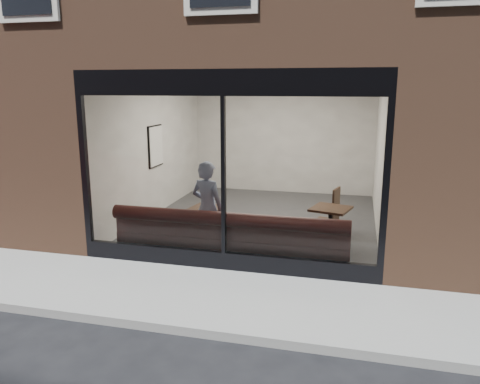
% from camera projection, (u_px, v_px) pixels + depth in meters
% --- Properties ---
extents(ground, '(120.00, 120.00, 0.00)m').
position_uv_depth(ground, '(178.00, 331.00, 5.76)').
color(ground, black).
rests_on(ground, ground).
extents(sidewalk_near, '(40.00, 2.00, 0.01)m').
position_uv_depth(sidewalk_near, '(204.00, 296.00, 6.70)').
color(sidewalk_near, gray).
rests_on(sidewalk_near, ground).
extents(kerb_near, '(40.00, 0.10, 0.12)m').
position_uv_depth(kerb_near, '(177.00, 328.00, 5.70)').
color(kerb_near, gray).
rests_on(kerb_near, ground).
extents(host_building_pier_left, '(2.50, 12.00, 3.20)m').
position_uv_depth(host_building_pier_left, '(158.00, 133.00, 13.86)').
color(host_building_pier_left, brown).
rests_on(host_building_pier_left, ground).
extents(host_building_pier_right, '(2.50, 12.00, 3.20)m').
position_uv_depth(host_building_pier_right, '(427.00, 139.00, 12.08)').
color(host_building_pier_right, brown).
rests_on(host_building_pier_right, ground).
extents(host_building_backfill, '(5.00, 6.00, 3.20)m').
position_uv_depth(host_building_backfill, '(297.00, 127.00, 15.81)').
color(host_building_backfill, brown).
rests_on(host_building_backfill, ground).
extents(cafe_floor, '(6.00, 6.00, 0.00)m').
position_uv_depth(cafe_floor, '(261.00, 220.00, 10.48)').
color(cafe_floor, '#2D2D30').
rests_on(cafe_floor, ground).
extents(cafe_ceiling, '(6.00, 6.00, 0.00)m').
position_uv_depth(cafe_ceiling, '(262.00, 74.00, 9.78)').
color(cafe_ceiling, white).
rests_on(cafe_ceiling, host_building_upper).
extents(cafe_wall_back, '(5.00, 0.00, 5.00)m').
position_uv_depth(cafe_wall_back, '(283.00, 136.00, 12.96)').
color(cafe_wall_back, beige).
rests_on(cafe_wall_back, ground).
extents(cafe_wall_left, '(0.00, 6.00, 6.00)m').
position_uv_depth(cafe_wall_left, '(155.00, 146.00, 10.73)').
color(cafe_wall_left, beige).
rests_on(cafe_wall_left, ground).
extents(cafe_wall_right, '(0.00, 6.00, 6.00)m').
position_uv_depth(cafe_wall_right, '(381.00, 154.00, 9.54)').
color(cafe_wall_right, beige).
rests_on(cafe_wall_right, ground).
extents(storefront_kick, '(5.00, 0.10, 0.30)m').
position_uv_depth(storefront_kick, '(224.00, 261.00, 7.66)').
color(storefront_kick, black).
rests_on(storefront_kick, ground).
extents(storefront_header, '(5.00, 0.10, 0.40)m').
position_uv_depth(storefront_header, '(223.00, 82.00, 7.03)').
color(storefront_header, black).
rests_on(storefront_header, host_building_upper).
extents(storefront_mullion, '(0.06, 0.10, 2.50)m').
position_uv_depth(storefront_mullion, '(224.00, 177.00, 7.35)').
color(storefront_mullion, black).
rests_on(storefront_mullion, storefront_kick).
extents(storefront_glass, '(4.80, 0.00, 4.80)m').
position_uv_depth(storefront_glass, '(223.00, 177.00, 7.33)').
color(storefront_glass, white).
rests_on(storefront_glass, storefront_kick).
extents(banquette, '(4.00, 0.55, 0.45)m').
position_uv_depth(banquette, '(231.00, 248.00, 8.03)').
color(banquette, '#331512').
rests_on(banquette, cafe_floor).
extents(person, '(0.70, 0.55, 1.68)m').
position_uv_depth(person, '(207.00, 208.00, 8.25)').
color(person, '#8A97B8').
rests_on(person, cafe_floor).
extents(cafe_table_left, '(0.64, 0.64, 0.04)m').
position_uv_depth(cafe_table_left, '(206.00, 208.00, 8.65)').
color(cafe_table_left, black).
rests_on(cafe_table_left, cafe_floor).
extents(cafe_table_right, '(0.81, 0.81, 0.04)m').
position_uv_depth(cafe_table_right, '(331.00, 209.00, 8.61)').
color(cafe_table_right, black).
rests_on(cafe_table_right, cafe_floor).
extents(cafe_chair_right, '(0.53, 0.53, 0.04)m').
position_uv_depth(cafe_chair_right, '(326.00, 221.00, 9.59)').
color(cafe_chair_right, black).
rests_on(cafe_chair_right, cafe_floor).
extents(wall_poster, '(0.02, 0.67, 0.89)m').
position_uv_depth(wall_poster, '(156.00, 146.00, 10.69)').
color(wall_poster, white).
rests_on(wall_poster, cafe_wall_left).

